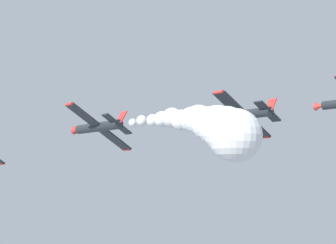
{
  "coord_description": "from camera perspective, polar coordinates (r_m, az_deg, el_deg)",
  "views": [
    {
      "loc": [
        -36.21,
        -44.18,
        109.57
      ],
      "look_at": [
        0.0,
        0.0,
        115.48
      ],
      "focal_mm": 51.93,
      "sensor_mm": 36.0,
      "label": 1
    }
  ],
  "objects": [
    {
      "name": "airplane_right_inner",
      "position": [
        57.59,
        -8.31,
        -0.58
      ],
      "size": [
        8.35,
        10.35,
        5.29
      ],
      "rotation": [
        0.0,
        0.55,
        0.0
      ],
      "color": "#23282D"
    },
    {
      "name": "airplane_left_outer",
      "position": [
        57.85,
        8.38,
        0.82
      ],
      "size": [
        8.42,
        10.35,
        5.17
      ],
      "rotation": [
        0.0,
        0.53,
        0.0
      ],
      "color": "#23282D"
    },
    {
      "name": "smoke_trail_right_inner",
      "position": [
        33.99,
        4.6,
        -0.42
      ],
      "size": [
        11.33,
        25.23,
        5.29
      ],
      "color": "white"
    }
  ]
}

